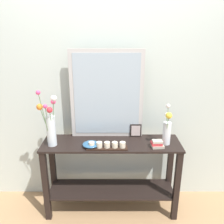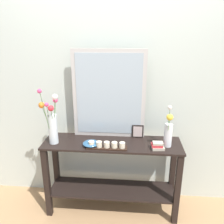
% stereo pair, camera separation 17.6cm
% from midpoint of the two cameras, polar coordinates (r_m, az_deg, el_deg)
% --- Properties ---
extents(ground_plane, '(7.00, 6.00, 0.02)m').
position_cam_midpoint_polar(ground_plane, '(2.87, 1.90, -22.21)').
color(ground_plane, '#A87F56').
extents(wall_back, '(6.40, 0.08, 2.70)m').
position_cam_midpoint_polar(wall_back, '(2.52, 2.63, 6.92)').
color(wall_back, beige).
rests_on(wall_back, ground).
extents(console_table, '(1.39, 0.39, 0.81)m').
position_cam_midpoint_polar(console_table, '(2.56, 2.03, -13.59)').
color(console_table, black).
rests_on(console_table, ground).
extents(mirror_leaning, '(0.74, 0.03, 0.91)m').
position_cam_midpoint_polar(mirror_leaning, '(2.39, 1.36, 4.18)').
color(mirror_leaning, '#B7B2AD').
rests_on(mirror_leaning, console_table).
extents(tall_vase_left, '(0.20, 0.21, 0.58)m').
position_cam_midpoint_polar(tall_vase_left, '(2.35, -12.23, -2.59)').
color(tall_vase_left, silver).
rests_on(tall_vase_left, console_table).
extents(vase_right, '(0.08, 0.16, 0.40)m').
position_cam_midpoint_polar(vase_right, '(2.35, 15.56, -4.49)').
color(vase_right, silver).
rests_on(vase_right, console_table).
extents(candle_tray, '(0.39, 0.09, 0.07)m').
position_cam_midpoint_polar(candle_tray, '(2.28, 0.96, -8.15)').
color(candle_tray, black).
rests_on(candle_tray, console_table).
extents(picture_frame_small, '(0.12, 0.01, 0.14)m').
position_cam_midpoint_polar(picture_frame_small, '(2.51, 8.24, -4.69)').
color(picture_frame_small, black).
rests_on(picture_frame_small, console_table).
extents(decorative_bowl, '(0.16, 0.16, 0.05)m').
position_cam_midpoint_polar(decorative_bowl, '(2.33, -2.93, -7.63)').
color(decorative_bowl, '#2D5B84').
rests_on(decorative_bowl, console_table).
extents(book_stack, '(0.13, 0.10, 0.07)m').
position_cam_midpoint_polar(book_stack, '(2.32, 13.11, -8.00)').
color(book_stack, '#B2A893').
rests_on(book_stack, console_table).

